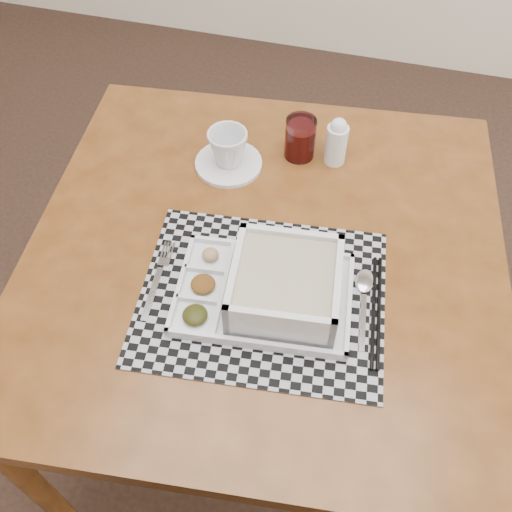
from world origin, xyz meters
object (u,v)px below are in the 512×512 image
Objects in this scene: cup at (228,148)px; creamer_bottle at (336,141)px; serving_tray at (278,288)px; juice_glass at (300,140)px; dining_table at (265,270)px.

cup is 0.76× the size of creamer_bottle.
serving_tray is 0.40m from juice_glass.
dining_table is at bearing 115.04° from serving_tray.
serving_tray is (0.05, -0.11, 0.11)m from dining_table.
dining_table is 0.31m from juice_glass.
dining_table is at bearing -61.18° from cup.
dining_table is 8.98× the size of creamer_bottle.
juice_glass is (0.14, 0.07, -0.01)m from cup.
cup is at bearing -161.23° from creamer_bottle.
juice_glass reaches higher than serving_tray.
creamer_bottle is at bearing 85.22° from serving_tray.
serving_tray is 3.54× the size of juice_glass.
creamer_bottle reaches higher than cup.
juice_glass is at bearing 96.74° from serving_tray.
serving_tray is at bearing -83.26° from juice_glass.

